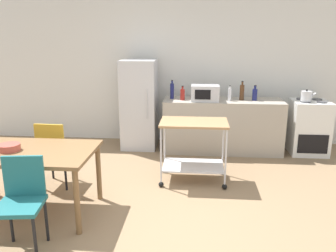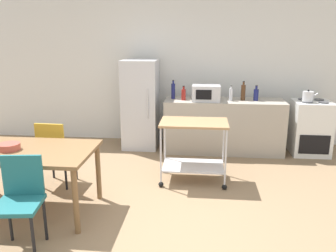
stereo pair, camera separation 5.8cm
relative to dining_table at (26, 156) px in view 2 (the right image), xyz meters
name	(u,v)px [view 2 (the right image)]	position (x,y,z in m)	size (l,w,h in m)	color
ground_plane	(149,228)	(1.41, -0.23, -0.67)	(12.00, 12.00, 0.00)	#8C7051
back_wall	(174,63)	(1.41, 2.97, 0.78)	(8.40, 0.12, 2.90)	silver
kitchen_counter	(223,126)	(2.31, 2.37, -0.22)	(2.00, 0.64, 0.90)	#A89E8E
dining_table	(26,156)	(0.00, 0.00, 0.00)	(1.50, 0.90, 0.75)	brown
chair_teal	(20,197)	(0.27, -0.66, -0.15)	(0.45, 0.45, 0.89)	#1E666B
chair_mustard	(55,149)	(0.02, 0.70, -0.15)	(0.41, 0.41, 0.89)	gold
stove_oven	(310,128)	(3.76, 2.38, -0.22)	(0.60, 0.61, 0.92)	white
refrigerator	(141,104)	(0.86, 2.47, 0.10)	(0.60, 0.63, 1.55)	silver
kitchen_cart	(194,141)	(1.83, 1.04, -0.10)	(0.91, 0.57, 0.85)	#A37A51
bottle_soy_sauce	(173,91)	(1.44, 2.40, 0.37)	(0.07, 0.07, 0.32)	navy
bottle_soda	(184,94)	(1.62, 2.30, 0.33)	(0.07, 0.07, 0.24)	maroon
microwave	(206,93)	(1.99, 2.27, 0.36)	(0.46, 0.35, 0.26)	silver
bottle_vinegar	(231,94)	(2.40, 2.30, 0.34)	(0.06, 0.06, 0.26)	silver
bottle_olive_oil	(243,92)	(2.61, 2.39, 0.36)	(0.07, 0.07, 0.32)	#4C2D19
bottle_sparkling_water	(256,94)	(2.82, 2.36, 0.33)	(0.08, 0.08, 0.26)	navy
fruit_bowl	(9,147)	(-0.16, -0.03, 0.12)	(0.23, 0.23, 0.07)	#B24C3F
kettle	(308,96)	(3.64, 2.29, 0.33)	(0.24, 0.17, 0.19)	silver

